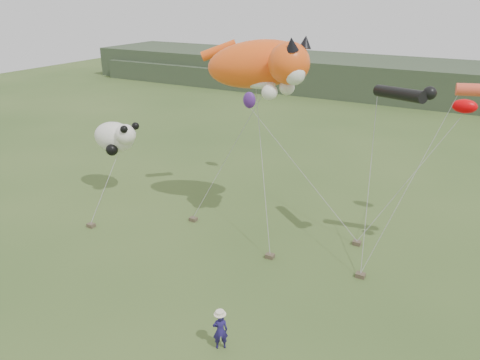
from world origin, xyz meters
name	(u,v)px	position (x,y,z in m)	size (l,w,h in m)	color
ground	(234,314)	(0.00, 0.00, 0.00)	(120.00, 120.00, 0.00)	#385123
headland	(399,80)	(-3.11, 44.69, 1.92)	(90.00, 13.00, 4.00)	#2D3D28
festival_attendant	(220,331)	(0.50, -1.83, 0.72)	(0.53, 0.35, 1.45)	#1F1757
sandbag_anchors	(248,242)	(-2.09, 5.03, 0.10)	(14.15, 5.30, 0.20)	brown
cat_kite	(264,65)	(-2.69, 7.69, 8.31)	(6.76, 4.03, 3.00)	#FF5615
fish_kite	(250,73)	(-3.74, 8.18, 7.75)	(2.26, 1.49, 1.17)	#FDFF03
tube_kites	(449,92)	(5.65, 7.62, 7.82)	(6.15, 2.14, 1.20)	black
panda_kite	(116,137)	(-12.07, 6.95, 3.55)	(3.17, 2.05, 1.97)	white
misc_kites	(340,103)	(-0.16, 12.14, 5.88)	(13.41, 2.39, 2.20)	#ED0005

